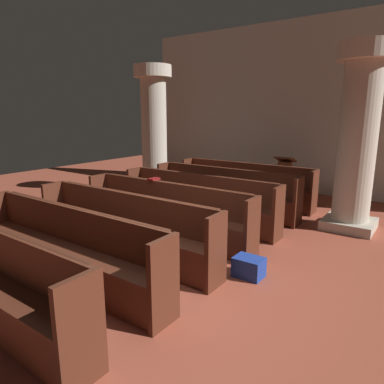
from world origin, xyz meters
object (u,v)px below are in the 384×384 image
pew_row_1 (223,189)px  hymn_book (154,179)px  pew_row_2 (198,198)px  lectern (284,181)px  pew_row_4 (122,224)px  pillar_aisle_side (358,136)px  pew_row_0 (244,182)px  kneeler_box_blue (249,267)px  pillar_far_side (154,129)px  pew_row_5 (65,244)px  pew_row_3 (165,209)px

pew_row_1 → hymn_book: 1.90m
pew_row_2 → lectern: bearing=77.8°
pew_row_4 → pillar_aisle_side: pillar_aisle_side is taller
pew_row_2 → hymn_book: hymn_book is taller
pew_row_0 → kneeler_box_blue: 3.96m
pew_row_1 → pillar_far_side: (-2.45, 0.56, 1.21)m
pew_row_1 → pew_row_4: bearing=-90.0°
lectern → hymn_book: bearing=-105.6°
pew_row_4 → lectern: (0.63, 4.90, -0.06)m
pew_row_1 → pillar_far_side: pillar_far_side is taller
pew_row_4 → hymn_book: hymn_book is taller
pew_row_1 → hymn_book: size_ratio=16.11×
pew_row_0 → lectern: lectern is taller
hymn_book → kneeler_box_blue: bearing=-16.9°
pew_row_1 → pillar_aisle_side: bearing=9.3°
pew_row_2 → pew_row_5: 2.98m
pillar_far_side → pew_row_3: bearing=-46.0°
pillar_aisle_side → lectern: bearing=141.0°
pew_row_2 → pillar_far_side: bearing=147.7°
pew_row_0 → pillar_aisle_side: (2.50, -0.58, 1.21)m
pew_row_3 → pew_row_4: bearing=-90.0°
pew_row_0 → pew_row_3: same height
lectern → hymn_book: lectern is taller
hymn_book → pew_row_5: bearing=-79.4°
pew_row_2 → pew_row_3: bearing=-90.0°
pew_row_2 → lectern: (0.63, 2.92, -0.06)m
pew_row_2 → kneeler_box_blue: (1.85, -1.49, -0.38)m
pew_row_1 → pew_row_5: same height
pillar_far_side → hymn_book: pillar_far_side is taller
pew_row_0 → lectern: 1.13m
pew_row_3 → lectern: 3.96m
hymn_book → pillar_aisle_side: bearing=37.2°
pew_row_4 → lectern: size_ratio=3.11×
pew_row_3 → lectern: size_ratio=3.11×
pew_row_5 → pillar_aisle_side: 5.19m
pew_row_4 → hymn_book: bearing=108.9°
pew_row_0 → lectern: bearing=55.8°
hymn_book → pew_row_2: bearing=63.3°
pew_row_1 → kneeler_box_blue: size_ratio=8.77×
hymn_book → lectern: bearing=74.4°
kneeler_box_blue → pew_row_1: bearing=126.7°
pew_row_0 → kneeler_box_blue: size_ratio=8.77×
pew_row_2 → pillar_aisle_side: pillar_aisle_side is taller
lectern → hymn_book: 3.90m
pew_row_3 → pillar_far_side: pillar_far_side is taller
pew_row_0 → pew_row_5: same height
pillar_aisle_side → lectern: size_ratio=3.06×
pew_row_4 → pillar_far_side: pillar_far_side is taller
pew_row_2 → hymn_book: bearing=-116.7°
pew_row_5 → lectern: bearing=83.9°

